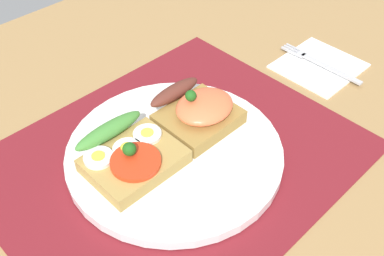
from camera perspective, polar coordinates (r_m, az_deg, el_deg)
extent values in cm
cube|color=#9E7848|center=(57.96, -2.13, -4.84)|extent=(120.00, 90.00, 3.20)
cube|color=maroon|center=(56.68, -2.17, -3.65)|extent=(43.15, 35.71, 0.30)
cylinder|color=white|center=(56.09, -2.20, -3.08)|extent=(26.54, 26.54, 1.33)
cube|color=#A88745|center=(53.38, -7.21, -4.10)|extent=(10.72, 8.32, 1.79)
cylinder|color=red|center=(51.77, -7.23, -4.06)|extent=(5.79, 5.79, 0.60)
ellipsoid|color=#438635|center=(54.88, -10.36, -0.29)|extent=(9.43, 2.20, 1.80)
sphere|color=#1E5919|center=(51.55, -7.84, -2.63)|extent=(1.60, 1.60, 1.60)
cylinder|color=white|center=(52.80, -11.61, -3.67)|extent=(3.42, 3.42, 0.50)
cylinder|color=yellow|center=(52.57, -11.66, -3.42)|extent=(1.54, 1.54, 0.16)
cylinder|color=white|center=(53.21, -8.07, -2.61)|extent=(3.42, 3.42, 0.50)
cylinder|color=yellow|center=(52.98, -8.11, -2.37)|extent=(1.54, 1.54, 0.16)
cylinder|color=white|center=(54.67, -5.61, -0.81)|extent=(3.42, 3.42, 0.50)
cylinder|color=yellow|center=(54.45, -5.63, -0.56)|extent=(1.54, 1.54, 0.16)
cube|color=olive|center=(58.13, 0.83, 1.16)|extent=(9.47, 8.12, 1.86)
ellipsoid|color=#F36B3F|center=(56.82, 1.58, 2.73)|extent=(7.77, 6.50, 2.27)
ellipsoid|color=#5C2A20|center=(59.43, -2.20, 4.52)|extent=(8.05, 2.20, 1.80)
sphere|color=#1E5919|center=(55.50, -0.15, 4.06)|extent=(1.40, 1.40, 1.40)
cube|color=white|center=(73.96, 15.59, 7.58)|extent=(11.95, 11.08, 0.60)
cube|color=#B7B7BC|center=(72.86, 16.96, 7.11)|extent=(0.80, 10.48, 0.32)
cube|color=#B7B7BC|center=(74.96, 13.51, 8.96)|extent=(1.50, 1.20, 0.32)
cube|color=#B7B7BC|center=(75.35, 11.98, 9.42)|extent=(0.32, 2.80, 0.32)
cube|color=#B7B7BC|center=(75.81, 12.28, 9.60)|extent=(0.32, 2.80, 0.32)
cube|color=#B7B7BC|center=(76.28, 12.57, 9.78)|extent=(0.32, 2.80, 0.32)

